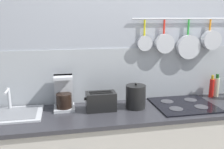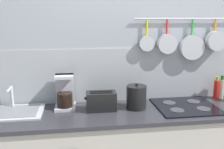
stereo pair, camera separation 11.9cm
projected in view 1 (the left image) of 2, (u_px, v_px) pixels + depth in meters
name	position (u px, v px, depth m)	size (l,w,h in m)	color
wall_back	(149.00, 61.00, 2.49)	(7.20, 0.16, 2.60)	#999EA8
countertop	(160.00, 110.00, 2.27)	(3.31, 0.57, 0.03)	#2D2D33
sink_basin	(7.00, 114.00, 2.09)	(0.57, 0.37, 0.20)	#B7BABF
coffee_maker	(64.00, 95.00, 2.24)	(0.18, 0.21, 0.30)	#B7BABF
toaster	(101.00, 101.00, 2.20)	(0.28, 0.14, 0.17)	black
kettle	(136.00, 97.00, 2.26)	(0.18, 0.18, 0.24)	black
cooktop	(184.00, 105.00, 2.33)	(0.55, 0.49, 0.01)	black
bottle_hot_sauce	(212.00, 87.00, 2.56)	(0.05, 0.05, 0.23)	red
bottle_vinegar	(216.00, 87.00, 2.58)	(0.05, 0.05, 0.24)	#BFB799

